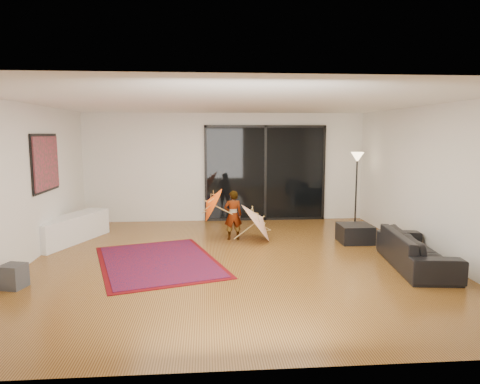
{
  "coord_description": "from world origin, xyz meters",
  "views": [
    {
      "loc": [
        -0.49,
        -7.21,
        2.19
      ],
      "look_at": [
        0.14,
        0.74,
        1.1
      ],
      "focal_mm": 32.0,
      "sensor_mm": 36.0,
      "label": 1
    }
  ],
  "objects": [
    {
      "name": "floor",
      "position": [
        0.0,
        0.0,
        0.0
      ],
      "size": [
        7.0,
        7.0,
        0.0
      ],
      "primitive_type": "plane",
      "color": "#8E5D27",
      "rests_on": "ground"
    },
    {
      "name": "ceiling",
      "position": [
        0.0,
        0.0,
        2.7
      ],
      "size": [
        7.0,
        7.0,
        0.0
      ],
      "primitive_type": "plane",
      "rotation": [
        3.14,
        0.0,
        0.0
      ],
      "color": "white",
      "rests_on": "wall_back"
    },
    {
      "name": "wall_back",
      "position": [
        0.0,
        3.5,
        1.35
      ],
      "size": [
        7.0,
        0.0,
        7.0
      ],
      "primitive_type": "plane",
      "rotation": [
        1.57,
        0.0,
        0.0
      ],
      "color": "silver",
      "rests_on": "floor"
    },
    {
      "name": "wall_front",
      "position": [
        0.0,
        -3.5,
        1.35
      ],
      "size": [
        7.0,
        0.0,
        7.0
      ],
      "primitive_type": "plane",
      "rotation": [
        -1.57,
        0.0,
        0.0
      ],
      "color": "silver",
      "rests_on": "floor"
    },
    {
      "name": "wall_left",
      "position": [
        -3.5,
        0.0,
        1.35
      ],
      "size": [
        0.0,
        7.0,
        7.0
      ],
      "primitive_type": "plane",
      "rotation": [
        1.57,
        0.0,
        1.57
      ],
      "color": "silver",
      "rests_on": "floor"
    },
    {
      "name": "wall_right",
      "position": [
        3.5,
        0.0,
        1.35
      ],
      "size": [
        0.0,
        7.0,
        7.0
      ],
      "primitive_type": "plane",
      "rotation": [
        1.57,
        0.0,
        -1.57
      ],
      "color": "silver",
      "rests_on": "floor"
    },
    {
      "name": "sliding_door",
      "position": [
        1.0,
        3.47,
        1.2
      ],
      "size": [
        3.06,
        0.07,
        2.4
      ],
      "color": "black",
      "rests_on": "wall_back"
    },
    {
      "name": "painting",
      "position": [
        -3.46,
        1.0,
        1.65
      ],
      "size": [
        0.04,
        1.28,
        1.08
      ],
      "color": "black",
      "rests_on": "wall_left"
    },
    {
      "name": "media_console",
      "position": [
        -3.25,
        1.54,
        0.27
      ],
      "size": [
        1.17,
        1.98,
        0.54
      ],
      "primitive_type": "cube",
      "rotation": [
        0.0,
        0.0,
        -0.38
      ],
      "color": "white",
      "rests_on": "floor"
    },
    {
      "name": "speaker",
      "position": [
        -3.25,
        -1.09,
        0.17
      ],
      "size": [
        0.37,
        0.37,
        0.34
      ],
      "primitive_type": "cube",
      "rotation": [
        0.0,
        0.0,
        -0.26
      ],
      "color": "#424244",
      "rests_on": "floor"
    },
    {
      "name": "persian_rug",
      "position": [
        -1.32,
        0.01,
        0.01
      ],
      "size": [
        2.59,
        3.09,
        0.02
      ],
      "rotation": [
        0.0,
        0.0,
        0.3
      ],
      "color": "#52070B",
      "rests_on": "floor"
    },
    {
      "name": "sofa",
      "position": [
        2.95,
        -0.61,
        0.29
      ],
      "size": [
        1.02,
        2.06,
        0.58
      ],
      "primitive_type": "imported",
      "rotation": [
        0.0,
        0.0,
        1.44
      ],
      "color": "black",
      "rests_on": "floor"
    },
    {
      "name": "ottoman",
      "position": [
        2.51,
        1.05,
        0.18
      ],
      "size": [
        0.64,
        0.64,
        0.36
      ],
      "primitive_type": "cube",
      "rotation": [
        0.0,
        0.0,
        -0.01
      ],
      "color": "black",
      "rests_on": "floor"
    },
    {
      "name": "floor_lamp",
      "position": [
        3.1,
        2.71,
        1.38
      ],
      "size": [
        0.3,
        0.3,
        1.75
      ],
      "color": "black",
      "rests_on": "floor"
    },
    {
      "name": "child",
      "position": [
        0.06,
        1.48,
        0.52
      ],
      "size": [
        0.4,
        0.28,
        1.03
      ],
      "primitive_type": "imported",
      "rotation": [
        0.0,
        0.0,
        3.23
      ],
      "color": "#999999",
      "rests_on": "floor"
    },
    {
      "name": "parasol_orange",
      "position": [
        -0.49,
        1.43,
        0.73
      ],
      "size": [
        0.49,
        0.74,
        0.83
      ],
      "rotation": [
        0.0,
        -1.09,
        0.0
      ],
      "color": "#ED4D0C",
      "rests_on": "child"
    },
    {
      "name": "parasol_white",
      "position": [
        0.66,
        1.33,
        0.5
      ],
      "size": [
        0.72,
        0.94,
        0.98
      ],
      "rotation": [
        0.0,
        0.92,
        0.0
      ],
      "color": "white",
      "rests_on": "floor"
    }
  ]
}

